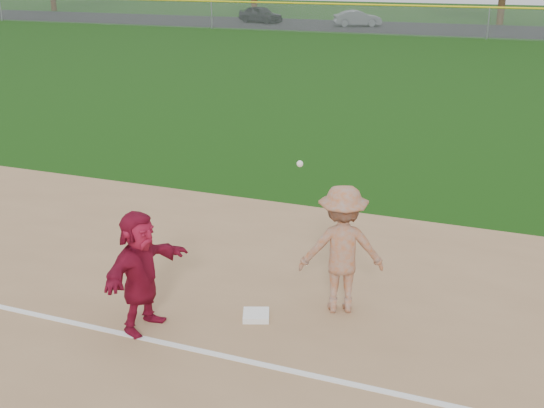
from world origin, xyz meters
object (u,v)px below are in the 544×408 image
(first_base, at_px, (256,315))
(car_left, at_px, (261,14))
(car_mid, at_px, (358,18))
(base_runner, at_px, (140,271))

(first_base, relative_size, car_left, 0.09)
(first_base, relative_size, car_mid, 0.10)
(first_base, xyz_separation_m, car_mid, (-10.49, 45.56, 0.55))
(base_runner, bearing_deg, first_base, -50.24)
(first_base, bearing_deg, car_left, 112.28)
(car_left, bearing_deg, car_mid, -70.40)
(base_runner, relative_size, car_mid, 0.46)
(car_left, height_order, car_mid, car_left)
(base_runner, bearing_deg, car_mid, 20.01)
(base_runner, height_order, car_mid, base_runner)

